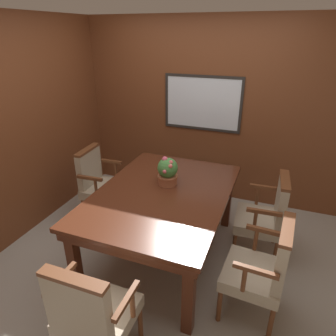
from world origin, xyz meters
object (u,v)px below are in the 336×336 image
object	(u,v)px
chair_head_near	(92,312)
chair_left_far	(99,181)
dining_table	(163,200)
chair_right_near	(263,267)
potted_plant	(168,171)
chair_right_far	(266,214)

from	to	relation	value
chair_head_near	chair_left_far	world-z (taller)	same
dining_table	chair_right_near	size ratio (longest dim) A/B	1.92
chair_right_near	potted_plant	bearing A→B (deg)	-115.80
chair_right_far	potted_plant	world-z (taller)	potted_plant
chair_right_near	potted_plant	size ratio (longest dim) A/B	3.00
dining_table	chair_head_near	xyz separation A→B (m)	(-0.01, -1.27, -0.18)
dining_table	chair_right_near	distance (m)	1.13
chair_right_far	potted_plant	size ratio (longest dim) A/B	3.00
chair_right_near	chair_left_far	xyz separation A→B (m)	(-2.09, 0.83, 0.00)
chair_head_near	chair_right_near	bearing A→B (deg)	-141.42
dining_table	potted_plant	bearing A→B (deg)	94.98
chair_head_near	potted_plant	xyz separation A→B (m)	(-0.00, 1.45, 0.42)
chair_head_near	chair_right_near	size ratio (longest dim) A/B	1.00
chair_left_far	potted_plant	bearing A→B (deg)	-106.44
dining_table	chair_head_near	distance (m)	1.28
chair_head_near	chair_left_far	xyz separation A→B (m)	(-1.03, 1.69, 0.00)
dining_table	chair_left_far	xyz separation A→B (m)	(-1.04, 0.42, -0.18)
chair_right_near	chair_left_far	bearing A→B (deg)	-108.29
chair_right_far	chair_head_near	bearing A→B (deg)	-34.51
chair_right_far	chair_left_far	bearing A→B (deg)	-93.63
chair_right_near	chair_left_far	size ratio (longest dim) A/B	1.00
dining_table	chair_right_near	world-z (taller)	chair_right_near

